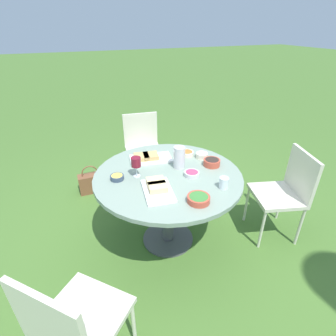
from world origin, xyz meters
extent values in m
plane|color=#446B2B|center=(0.00, 0.00, 0.00)|extent=(40.00, 40.00, 0.00)
cylinder|color=#4C4C51|center=(0.00, 0.00, 0.01)|extent=(0.49, 0.49, 0.02)
cylinder|color=#4C4C51|center=(0.00, 0.00, 0.37)|extent=(0.11, 0.11, 0.70)
cylinder|color=gray|center=(0.00, 0.00, 0.73)|extent=(1.27, 1.27, 0.03)
cube|color=beige|center=(-0.13, -1.13, 0.45)|extent=(0.49, 0.47, 0.04)
cube|color=beige|center=(-0.15, -1.32, 0.68)|extent=(0.44, 0.08, 0.42)
cylinder|color=beige|center=(0.08, -0.96, 0.22)|extent=(0.03, 0.03, 0.43)
cylinder|color=beige|center=(-0.30, -0.92, 0.22)|extent=(0.03, 0.03, 0.43)
cylinder|color=beige|center=(0.04, -1.33, 0.22)|extent=(0.03, 0.03, 0.43)
cylinder|color=beige|center=(-0.35, -1.29, 0.22)|extent=(0.03, 0.03, 0.43)
cube|color=beige|center=(0.84, 0.80, 0.45)|extent=(0.61, 0.61, 0.04)
cube|color=beige|center=(0.98, 0.94, 0.68)|extent=(0.33, 0.34, 0.42)
cylinder|color=beige|center=(0.57, 0.82, 0.22)|extent=(0.03, 0.03, 0.43)
cylinder|color=beige|center=(0.84, 0.53, 0.22)|extent=(0.03, 0.03, 0.43)
cube|color=beige|center=(-1.00, 0.29, 0.45)|extent=(0.53, 0.54, 0.04)
cube|color=beige|center=(-1.18, 0.35, 0.68)|extent=(0.15, 0.43, 0.42)
cylinder|color=beige|center=(-0.87, 0.05, 0.22)|extent=(0.03, 0.03, 0.43)
cylinder|color=beige|center=(-0.76, 0.43, 0.22)|extent=(0.03, 0.03, 0.43)
cylinder|color=beige|center=(-1.23, 0.16, 0.22)|extent=(0.03, 0.03, 0.43)
cylinder|color=beige|center=(-1.12, 0.53, 0.22)|extent=(0.03, 0.03, 0.43)
cylinder|color=silver|center=(-0.14, -0.07, 0.85)|extent=(0.10, 0.10, 0.20)
cone|color=silver|center=(-0.09, -0.07, 0.93)|extent=(0.03, 0.03, 0.02)
cylinder|color=silver|center=(0.26, -0.07, 0.75)|extent=(0.06, 0.06, 0.01)
cylinder|color=silver|center=(0.26, -0.07, 0.80)|extent=(0.01, 0.01, 0.09)
cylinder|color=maroon|center=(0.26, -0.07, 0.89)|extent=(0.08, 0.08, 0.08)
cube|color=white|center=(0.17, 0.22, 0.76)|extent=(0.27, 0.37, 0.02)
cube|color=#E0C184|center=(0.16, 0.14, 0.79)|extent=(0.16, 0.14, 0.04)
cube|color=#E0C184|center=(0.17, 0.22, 0.79)|extent=(0.16, 0.14, 0.04)
cube|color=white|center=(0.05, -0.31, 0.76)|extent=(0.42, 0.28, 0.02)
cube|color=tan|center=(0.13, -0.33, 0.79)|extent=(0.16, 0.16, 0.04)
cube|color=tan|center=(0.05, -0.31, 0.79)|extent=(0.16, 0.16, 0.04)
cylinder|color=#334256|center=(0.42, -0.08, 0.77)|extent=(0.11, 0.11, 0.04)
cylinder|color=#E0C147|center=(0.42, -0.08, 0.78)|extent=(0.09, 0.09, 0.02)
cylinder|color=#B74733|center=(-0.05, 0.45, 0.77)|extent=(0.17, 0.17, 0.05)
cylinder|color=#387533|center=(-0.05, 0.45, 0.79)|extent=(0.14, 0.14, 0.02)
cylinder|color=#B74733|center=(-0.43, 0.01, 0.78)|extent=(0.15, 0.15, 0.06)
cylinder|color=#2D231E|center=(-0.43, 0.01, 0.80)|extent=(0.12, 0.12, 0.03)
cylinder|color=silver|center=(-0.18, 0.10, 0.77)|extent=(0.13, 0.13, 0.04)
cylinder|color=#D6385B|center=(-0.18, 0.10, 0.78)|extent=(0.11, 0.11, 0.02)
cylinder|color=beige|center=(-0.42, -0.16, 0.78)|extent=(0.11, 0.11, 0.05)
cylinder|color=silver|center=(-0.42, -0.16, 0.79)|extent=(0.09, 0.09, 0.02)
cylinder|color=beige|center=(-0.31, -0.27, 0.77)|extent=(0.13, 0.13, 0.04)
cylinder|color=#CC662D|center=(-0.31, -0.27, 0.78)|extent=(0.11, 0.11, 0.02)
cylinder|color=silver|center=(-0.32, 0.36, 0.80)|extent=(0.07, 0.07, 0.09)
cube|color=brown|center=(0.57, -1.15, 0.12)|extent=(0.30, 0.14, 0.24)
torus|color=brown|center=(0.57, -1.15, 0.27)|extent=(0.19, 0.01, 0.19)
camera|label=1|loc=(0.74, 1.79, 1.90)|focal=28.00mm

